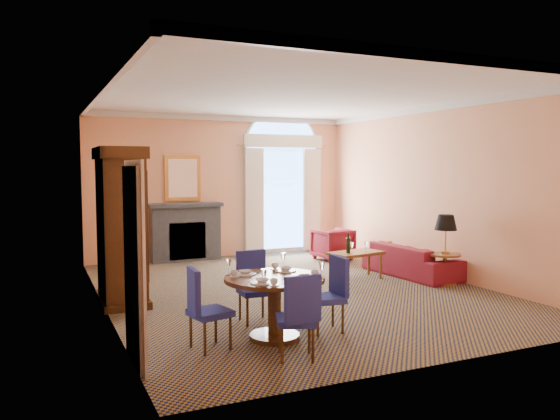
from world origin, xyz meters
name	(u,v)px	position (x,y,z in m)	size (l,w,h in m)	color
ground	(292,290)	(0.00, 0.00, 0.00)	(7.50, 7.50, 0.00)	#14183F
room_envelope	(275,140)	(-0.03, 0.67, 2.51)	(6.04, 7.52, 3.45)	#F5A575
armoire	(121,229)	(-2.72, 0.25, 1.13)	(0.67, 1.19, 2.34)	#381F0C
dining_table	(274,293)	(-1.32, -2.27, 0.56)	(1.20, 1.20, 0.95)	#381F0C
dining_chair_north	(253,281)	(-1.26, -1.43, 0.53)	(0.44, 0.45, 0.93)	navy
dining_chair_south	(299,312)	(-1.38, -3.06, 0.53)	(0.53, 0.53, 0.93)	navy
dining_chair_east	(332,289)	(-0.53, -2.26, 0.53)	(0.47, 0.47, 0.93)	navy
dining_chair_west	(202,303)	(-2.21, -2.31, 0.53)	(0.50, 0.50, 0.93)	navy
sofa	(411,260)	(2.55, 0.14, 0.30)	(2.02, 0.79, 0.59)	maroon
armchair	(332,244)	(2.08, 2.30, 0.35)	(0.74, 0.76, 0.69)	maroon
coffee_table	(355,254)	(1.44, 0.33, 0.46)	(1.07, 0.72, 0.86)	brown
side_table	(445,240)	(2.60, -0.73, 0.78)	(0.54, 0.54, 1.19)	brown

